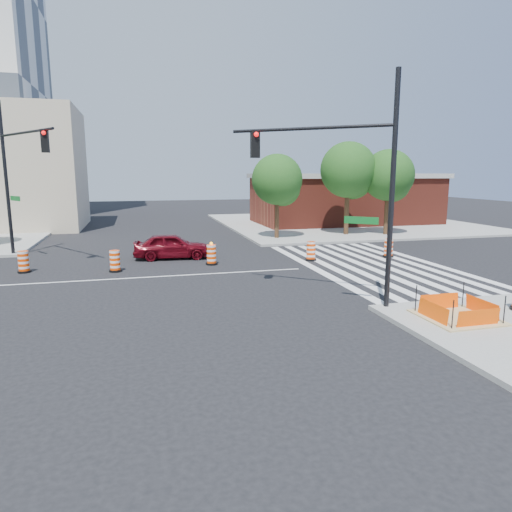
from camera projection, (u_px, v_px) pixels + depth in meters
The scene contains 17 objects.
ground at pixel (153, 277), 20.64m from camera, with size 120.00×120.00×0.00m, color black.
sidewalk_ne at pixel (344, 223), 42.25m from camera, with size 22.00×22.00×0.15m, color gray.
crosswalk_east at pixel (371, 265), 23.38m from camera, with size 6.75×13.50×0.01m.
lane_centerline at pixel (153, 277), 20.64m from camera, with size 14.00×0.12×0.01m, color silver.
excavation_pit at pixel (457, 316), 14.29m from camera, with size 2.20×2.20×0.90m.
brick_storefront at pixel (345, 199), 41.85m from camera, with size 16.50×8.50×4.60m.
red_coupe at pixel (172, 246), 24.99m from camera, with size 1.66×4.12×1.40m, color #580710.
signal_pole_se at pixel (344, 170), 15.43m from camera, with size 4.62×3.81×7.74m.
signal_pole_nw at pixel (17, 164), 23.88m from camera, with size 3.55×5.39×8.36m.
tree_north_c at pixel (278, 183), 31.49m from camera, with size 3.51×3.50×5.96m.
tree_north_d at pixel (348, 173), 33.29m from camera, with size 4.07×4.06×6.91m.
tree_north_e at pixel (388, 178), 33.36m from camera, with size 3.74×3.74×6.37m.
median_drum_1 at pixel (24, 263), 21.48m from camera, with size 0.60×0.60×1.02m.
median_drum_2 at pixel (115, 262), 21.67m from camera, with size 0.60×0.60×1.02m.
median_drum_3 at pixel (211, 255), 23.35m from camera, with size 0.60×0.60×1.18m.
median_drum_4 at pixel (311, 252), 24.47m from camera, with size 0.60×0.60×1.02m.
median_drum_5 at pixel (388, 249), 25.45m from camera, with size 0.60×0.60×1.02m.
Camera 1 is at (-0.60, -20.66, 4.63)m, focal length 32.00 mm.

